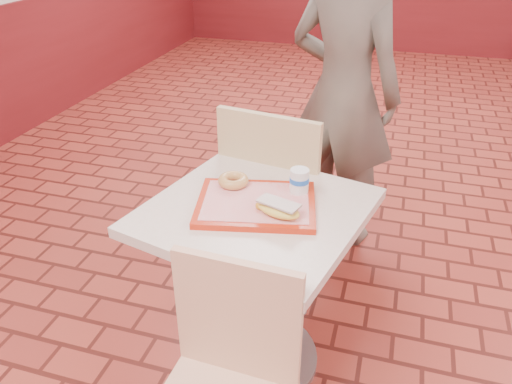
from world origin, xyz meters
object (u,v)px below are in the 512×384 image
(customer, at_px, (343,94))
(serving_tray, at_px, (256,204))
(ring_donut, at_px, (233,180))
(chair_main_front, at_px, (226,383))
(long_john_donut, at_px, (277,209))
(chair_main_back, at_px, (278,195))
(paper_cup, at_px, (299,180))
(main_table, at_px, (256,263))

(customer, distance_m, serving_tray, 1.07)
(ring_donut, bearing_deg, serving_tray, -37.84)
(chair_main_front, distance_m, ring_donut, 0.70)
(chair_main_front, bearing_deg, long_john_donut, 88.41)
(chair_main_back, relative_size, customer, 0.58)
(customer, xyz_separation_m, paper_cup, (-0.02, -0.95, -0.01))
(serving_tray, bearing_deg, main_table, 172.87)
(chair_main_back, distance_m, ring_donut, 0.46)
(chair_main_front, distance_m, long_john_donut, 0.55)
(serving_tray, xyz_separation_m, ring_donut, (-0.11, 0.09, 0.03))
(chair_main_back, relative_size, paper_cup, 11.12)
(chair_main_back, xyz_separation_m, paper_cup, (0.16, -0.35, 0.28))
(chair_main_back, distance_m, serving_tray, 0.51)
(long_john_donut, bearing_deg, paper_cup, 78.77)
(main_table, distance_m, long_john_donut, 0.31)
(paper_cup, bearing_deg, ring_donut, -175.08)
(customer, xyz_separation_m, long_john_donut, (-0.05, -1.12, -0.03))
(chair_main_front, height_order, paper_cup, paper_cup)
(chair_main_front, distance_m, paper_cup, 0.71)
(long_john_donut, xyz_separation_m, paper_cup, (0.03, 0.17, 0.02))
(serving_tray, bearing_deg, customer, 82.07)
(chair_main_back, distance_m, long_john_donut, 0.60)
(chair_main_back, relative_size, ring_donut, 8.56)
(main_table, distance_m, chair_main_back, 0.46)
(serving_tray, bearing_deg, chair_main_front, -83.24)
(serving_tray, height_order, paper_cup, paper_cup)
(chair_main_back, height_order, ring_donut, chair_main_back)
(long_john_donut, bearing_deg, ring_donut, 143.22)
(chair_main_front, bearing_deg, chair_main_back, 98.11)
(main_table, height_order, chair_main_front, chair_main_front)
(long_john_donut, bearing_deg, customer, 87.21)
(main_table, height_order, chair_main_back, chair_main_back)
(chair_main_back, xyz_separation_m, long_john_donut, (0.13, -0.52, 0.26))
(main_table, height_order, customer, customer)
(main_table, bearing_deg, ring_donut, 142.16)
(ring_donut, bearing_deg, long_john_donut, -36.78)
(ring_donut, bearing_deg, chair_main_back, 78.09)
(chair_main_front, relative_size, serving_tray, 2.04)
(chair_main_back, bearing_deg, long_john_donut, 112.75)
(long_john_donut, bearing_deg, serving_tray, 144.55)
(ring_donut, xyz_separation_m, long_john_donut, (0.20, -0.15, 0.01))
(chair_main_front, relative_size, long_john_donut, 4.81)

